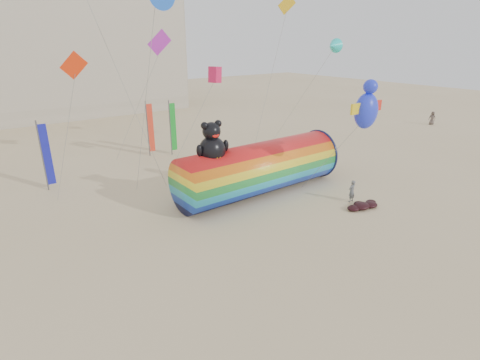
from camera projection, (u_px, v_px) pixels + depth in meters
ground at (248, 227)px, 22.27m from camera, size 160.00×160.00×0.00m
windsock_assembly at (260, 167)px, 26.63m from camera, size 12.63×3.85×5.82m
kite_handler at (352, 191)px, 25.44m from camera, size 0.58×0.39×1.55m
fabric_bundle at (363, 205)px, 24.69m from camera, size 2.62×1.35×0.41m
festival_banners at (129, 135)px, 32.49m from camera, size 12.20×3.72×5.20m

